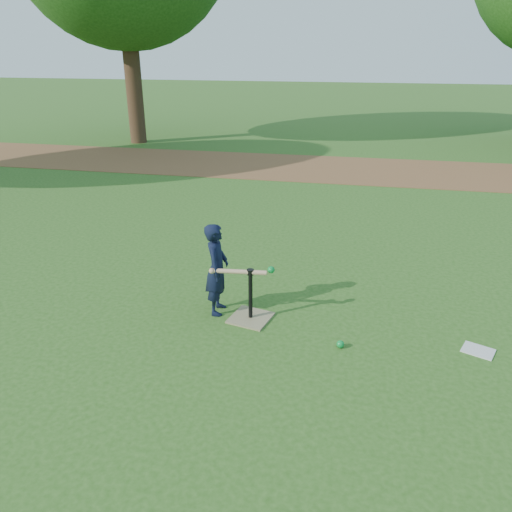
# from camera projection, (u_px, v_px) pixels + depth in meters

# --- Properties ---
(ground) EXTENTS (80.00, 80.00, 0.00)m
(ground) POSITION_uv_depth(u_px,v_px,m) (261.00, 311.00, 5.84)
(ground) COLOR #285116
(ground) RESTS_ON ground
(dirt_strip) EXTENTS (24.00, 3.00, 0.01)m
(dirt_strip) POSITION_uv_depth(u_px,v_px,m) (319.00, 168.00, 12.59)
(dirt_strip) COLOR brown
(dirt_strip) RESTS_ON ground
(child) EXTENTS (0.29, 0.42, 1.08)m
(child) POSITION_uv_depth(u_px,v_px,m) (217.00, 269.00, 5.62)
(child) COLOR black
(child) RESTS_ON ground
(wiffle_ball_ground) EXTENTS (0.08, 0.08, 0.08)m
(wiffle_ball_ground) POSITION_uv_depth(u_px,v_px,m) (340.00, 344.00, 5.11)
(wiffle_ball_ground) COLOR #0C8431
(wiffle_ball_ground) RESTS_ON ground
(clipboard) EXTENTS (0.37, 0.33, 0.01)m
(clipboard) POSITION_uv_depth(u_px,v_px,m) (478.00, 351.00, 5.06)
(clipboard) COLOR silver
(clipboard) RESTS_ON ground
(batting_tee) EXTENTS (0.52, 0.52, 0.61)m
(batting_tee) POSITION_uv_depth(u_px,v_px,m) (251.00, 310.00, 5.63)
(batting_tee) COLOR #8B7E58
(batting_tee) RESTS_ON ground
(swing_action) EXTENTS (0.71, 0.20, 0.09)m
(swing_action) POSITION_uv_depth(u_px,v_px,m) (243.00, 271.00, 5.45)
(swing_action) COLOR tan
(swing_action) RESTS_ON ground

